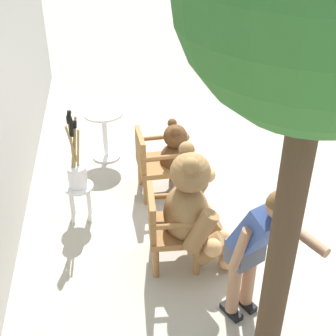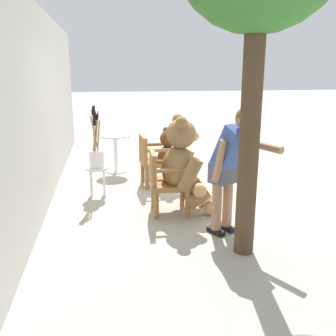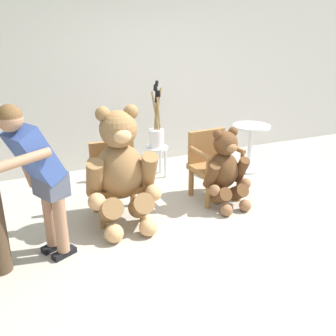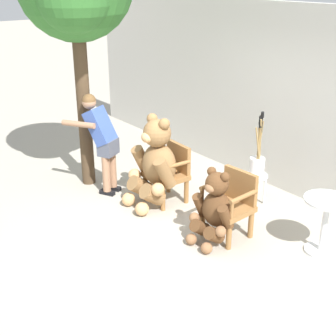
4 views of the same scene
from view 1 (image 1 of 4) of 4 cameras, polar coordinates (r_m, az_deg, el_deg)
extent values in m
plane|color=#A8A091|center=(5.72, 6.10, -5.99)|extent=(60.00, 60.00, 0.00)
cube|color=olive|center=(4.87, 0.76, -7.55)|extent=(0.58, 0.54, 0.07)
cylinder|color=olive|center=(4.86, 3.54, -11.11)|extent=(0.07, 0.07, 0.37)
cylinder|color=olive|center=(5.20, 2.80, -7.66)|extent=(0.07, 0.07, 0.37)
cylinder|color=olive|center=(4.83, -1.50, -11.44)|extent=(0.07, 0.07, 0.37)
cylinder|color=olive|center=(5.17, -1.86, -7.94)|extent=(0.07, 0.07, 0.37)
cube|color=olive|center=(4.70, -2.02, -5.41)|extent=(0.52, 0.08, 0.42)
cylinder|color=olive|center=(4.51, 1.12, -7.07)|extent=(0.08, 0.48, 0.06)
cylinder|color=olive|center=(4.61, 3.73, -7.97)|extent=(0.05, 0.05, 0.22)
cylinder|color=olive|center=(4.91, 0.48, -3.40)|extent=(0.08, 0.48, 0.06)
cylinder|color=olive|center=(4.99, 2.88, -4.29)|extent=(0.05, 0.05, 0.22)
cube|color=olive|center=(5.90, -1.09, 0.39)|extent=(0.59, 0.55, 0.07)
cylinder|color=olive|center=(5.87, 1.36, -2.39)|extent=(0.07, 0.07, 0.37)
cylinder|color=olive|center=(6.25, 0.44, -0.04)|extent=(0.07, 0.07, 0.37)
cylinder|color=olive|center=(5.81, -2.69, -2.85)|extent=(0.07, 0.07, 0.37)
cylinder|color=olive|center=(6.19, -3.37, -0.45)|extent=(0.07, 0.07, 0.37)
cube|color=olive|center=(5.75, -3.37, 2.22)|extent=(0.52, 0.09, 0.42)
cylinder|color=olive|center=(5.56, -0.65, 1.29)|extent=(0.09, 0.48, 0.06)
cylinder|color=olive|center=(5.66, 1.45, 0.55)|extent=(0.05, 0.05, 0.22)
cylinder|color=olive|center=(5.99, -1.55, 3.70)|extent=(0.09, 0.48, 0.06)
cylinder|color=olive|center=(6.08, 0.42, 2.97)|extent=(0.05, 0.05, 0.22)
ellipsoid|color=olive|center=(4.75, 2.22, -5.51)|extent=(0.57, 0.49, 0.63)
sphere|color=olive|center=(4.48, 2.75, -0.55)|extent=(0.40, 0.40, 0.40)
ellipsoid|color=tan|center=(4.52, 4.88, -0.77)|extent=(0.20, 0.16, 0.15)
sphere|color=black|center=(4.51, 4.88, -0.66)|extent=(0.06, 0.06, 0.06)
sphere|color=olive|center=(4.26, 2.79, 0.27)|extent=(0.16, 0.16, 0.16)
sphere|color=olive|center=(4.51, 2.29, 2.27)|extent=(0.16, 0.16, 0.16)
cylinder|color=olive|center=(4.54, 4.02, -7.69)|extent=(0.19, 0.36, 0.48)
sphere|color=tan|center=(4.68, 5.50, -9.67)|extent=(0.19, 0.19, 0.19)
cylinder|color=olive|center=(5.00, 3.00, -3.38)|extent=(0.19, 0.36, 0.48)
sphere|color=tan|center=(5.15, 4.31, -5.11)|extent=(0.19, 0.19, 0.19)
cylinder|color=olive|center=(4.87, 5.13, -9.73)|extent=(0.25, 0.40, 0.37)
sphere|color=tan|center=(5.01, 7.24, -11.12)|extent=(0.20, 0.20, 0.20)
cylinder|color=olive|center=(5.13, 4.49, -7.23)|extent=(0.25, 0.40, 0.37)
sphere|color=tan|center=(5.28, 6.44, -8.39)|extent=(0.20, 0.20, 0.20)
ellipsoid|color=brown|center=(5.90, 0.64, 0.85)|extent=(0.42, 0.36, 0.46)
sphere|color=brown|center=(5.73, 0.89, 3.91)|extent=(0.29, 0.29, 0.29)
ellipsoid|color=#8C603D|center=(5.77, 2.10, 3.83)|extent=(0.14, 0.12, 0.11)
sphere|color=black|center=(5.76, 2.10, 3.90)|extent=(0.04, 0.04, 0.04)
sphere|color=brown|center=(5.57, 0.98, 4.50)|extent=(0.12, 0.12, 0.12)
sphere|color=brown|center=(5.77, 0.52, 5.49)|extent=(0.12, 0.12, 0.12)
cylinder|color=brown|center=(5.74, 1.84, -0.16)|extent=(0.15, 0.26, 0.35)
sphere|color=#8C603D|center=(5.83, 2.72, -1.40)|extent=(0.14, 0.14, 0.14)
cylinder|color=brown|center=(6.10, 0.93, 1.96)|extent=(0.15, 0.26, 0.35)
sphere|color=#8C603D|center=(6.20, 1.73, 0.86)|extent=(0.14, 0.14, 0.14)
cylinder|color=brown|center=(5.97, 2.46, -1.64)|extent=(0.19, 0.30, 0.27)
sphere|color=#8C603D|center=(6.06, 3.74, -2.52)|extent=(0.15, 0.15, 0.15)
cylinder|color=brown|center=(6.17, 1.93, -0.39)|extent=(0.19, 0.30, 0.27)
sphere|color=#8C603D|center=(6.27, 3.12, -1.14)|extent=(0.15, 0.15, 0.15)
cube|color=black|center=(4.64, 7.71, -16.93)|extent=(0.25, 0.19, 0.06)
cylinder|color=#A37556|center=(4.32, 8.14, -13.09)|extent=(0.12, 0.12, 0.82)
cube|color=black|center=(4.72, 9.42, -15.92)|extent=(0.25, 0.19, 0.06)
cylinder|color=#A37556|center=(4.41, 9.92, -12.08)|extent=(0.12, 0.12, 0.82)
cube|color=#4C5160|center=(4.17, 9.37, -9.84)|extent=(0.33, 0.37, 0.24)
cube|color=#385199|center=(3.91, 10.98, -7.40)|extent=(0.52, 0.48, 0.57)
sphere|color=#A37556|center=(3.61, 13.42, -4.53)|extent=(0.21, 0.21, 0.21)
sphere|color=brown|center=(3.60, 13.46, -4.28)|extent=(0.21, 0.21, 0.21)
cylinder|color=#A37556|center=(3.87, 15.67, -7.61)|extent=(0.54, 0.33, 0.10)
cylinder|color=#A37556|center=(3.88, 8.75, -9.83)|extent=(0.21, 0.16, 0.51)
cylinder|color=silver|center=(5.52, -10.83, -2.27)|extent=(0.34, 0.34, 0.03)
cylinder|color=silver|center=(5.74, -11.57, -3.69)|extent=(0.04, 0.04, 0.43)
cylinder|color=silver|center=(5.58, -11.63, -4.87)|extent=(0.04, 0.04, 0.43)
cylinder|color=silver|center=(5.72, -9.59, -3.55)|extent=(0.04, 0.04, 0.43)
cylinder|color=silver|center=(5.56, -9.60, -4.73)|extent=(0.04, 0.04, 0.43)
cylinder|color=white|center=(5.44, -10.99, -1.01)|extent=(0.22, 0.22, 0.26)
cylinder|color=#997A47|center=(5.32, -10.90, 1.69)|extent=(0.10, 0.09, 0.65)
cylinder|color=black|center=(5.15, -11.31, 5.22)|extent=(0.05, 0.05, 0.09)
cylinder|color=#997A47|center=(5.28, -11.33, 1.82)|extent=(0.11, 0.14, 0.72)
cylinder|color=black|center=(5.09, -11.80, 5.74)|extent=(0.05, 0.06, 0.09)
cylinder|color=#997A47|center=(5.33, -11.32, 1.14)|extent=(0.06, 0.07, 0.57)
cylinder|color=black|center=(5.17, -11.70, 4.23)|extent=(0.05, 0.05, 0.09)
cylinder|color=#997A47|center=(5.28, -11.47, 2.18)|extent=(0.10, 0.15, 0.78)
cylinder|color=black|center=(5.08, -11.99, 6.41)|extent=(0.05, 0.06, 0.09)
cylinder|color=#997A47|center=(5.31, -11.28, 1.52)|extent=(0.03, 0.09, 0.65)
cylinder|color=black|center=(5.14, -11.71, 5.01)|extent=(0.04, 0.05, 0.08)
cylinder|color=#997A47|center=(5.28, -11.56, 1.82)|extent=(0.09, 0.03, 0.73)
cylinder|color=black|center=(5.09, -12.05, 5.78)|extent=(0.05, 0.04, 0.08)
cylinder|color=silver|center=(6.60, -7.91, 6.65)|extent=(0.56, 0.56, 0.03)
cylinder|color=silver|center=(6.76, -7.69, 3.90)|extent=(0.07, 0.07, 0.69)
cylinder|color=silver|center=(6.92, -7.49, 1.49)|extent=(0.40, 0.40, 0.03)
cylinder|color=#473523|center=(3.47, 13.92, -8.61)|extent=(0.21, 0.21, 2.60)
camera|label=2|loc=(1.98, -138.10, -85.19)|focal=40.00mm
camera|label=3|loc=(5.36, 48.87, 5.96)|focal=40.00mm
camera|label=4|loc=(9.76, 21.64, 28.24)|focal=50.00mm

